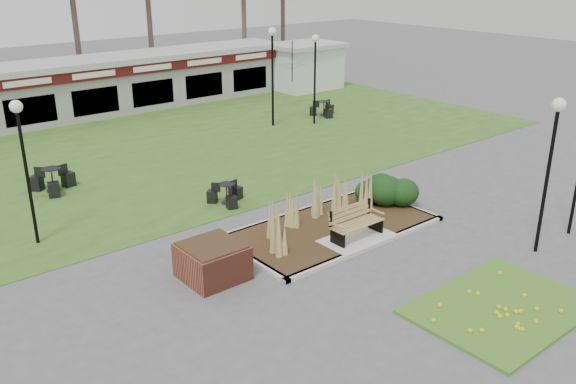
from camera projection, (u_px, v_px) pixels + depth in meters
ground at (360, 243)px, 17.64m from camera, size 100.00×100.00×0.00m
lawn at (160, 149)px, 26.28m from camera, size 34.00×16.00×0.02m
flower_bed at (502, 306)px, 14.30m from camera, size 4.20×3.00×0.16m
planting_bed at (358, 207)px, 19.23m from camera, size 6.75×3.40×1.27m
park_bench at (355, 222)px, 17.60m from camera, size 1.70×0.66×0.93m
brick_planter at (212, 261)px, 15.57m from camera, size 1.50×1.50×0.95m
food_pavilion at (83, 87)px, 31.49m from camera, size 24.60×3.40×2.90m
service_hut at (305, 66)px, 38.10m from camera, size 4.40×3.40×2.83m
lamp_post_near_left at (553, 142)px, 16.01m from camera, size 0.36×0.36×4.37m
lamp_post_mid_left at (22, 141)px, 16.54m from camera, size 0.35×0.35×4.20m
lamp_post_mid_right at (272, 55)px, 28.78m from camera, size 0.39×0.39×4.72m
lamp_post_far_right at (315, 60)px, 29.24m from camera, size 0.36×0.36×4.35m
bistro_set_a at (227, 197)px, 20.40m from camera, size 1.25×1.26×0.69m
bistro_set_b at (53, 183)px, 21.46m from camera, size 1.51×1.54×0.84m
bistro_set_d at (324, 111)px, 31.81m from camera, size 1.37×1.39×0.76m
patio_umbrella at (292, 78)px, 33.21m from camera, size 2.07×2.11×2.51m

